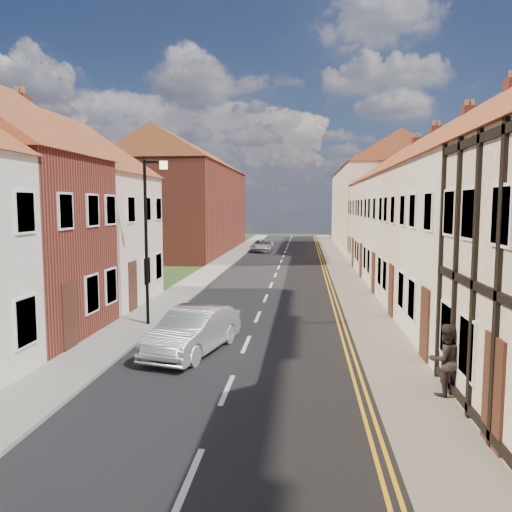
{
  "coord_description": "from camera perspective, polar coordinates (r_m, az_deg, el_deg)",
  "views": [
    {
      "loc": [
        1.85,
        2.36,
        4.51
      ],
      "look_at": [
        -0.23,
        23.57,
        2.32
      ],
      "focal_mm": 35.0,
      "sensor_mm": 36.0,
      "label": 1
    }
  ],
  "objects": [
    {
      "name": "road",
      "position": [
        28.06,
        1.74,
        -3.35
      ],
      "size": [
        7.0,
        90.0,
        0.02
      ],
      "primitive_type": "cube",
      "color": "black",
      "rests_on": "ground"
    },
    {
      "name": "pavement_left",
      "position": [
        28.68,
        -7.08,
        -3.09
      ],
      "size": [
        1.8,
        90.0,
        0.12
      ],
      "primitive_type": "cube",
      "color": "gray",
      "rests_on": "ground"
    },
    {
      "name": "pavement_right",
      "position": [
        28.11,
        10.74,
        -3.34
      ],
      "size": [
        1.8,
        90.0,
        0.12
      ],
      "primitive_type": "cube",
      "color": "gray",
      "rests_on": "ground"
    },
    {
      "name": "cottage_r_cream_mid",
      "position": [
        22.41,
        25.12,
        5.25
      ],
      "size": [
        8.3,
        5.2,
        9.0
      ],
      "color": "white",
      "rests_on": "ground"
    },
    {
      "name": "cottage_r_pink",
      "position": [
        27.56,
        21.37,
        5.4
      ],
      "size": [
        8.3,
        6.0,
        9.0
      ],
      "color": "white",
      "rests_on": "ground"
    },
    {
      "name": "cottage_r_white_far",
      "position": [
        32.79,
        18.81,
        5.51
      ],
      "size": [
        8.3,
        5.2,
        9.0
      ],
      "color": "beige",
      "rests_on": "ground"
    },
    {
      "name": "cottage_r_cream_far",
      "position": [
        38.07,
        16.96,
        5.57
      ],
      "size": [
        8.3,
        6.0,
        9.0
      ],
      "color": "white",
      "rests_on": "ground"
    },
    {
      "name": "cottage_l_pink",
      "position": [
        24.21,
        -21.93,
        5.13
      ],
      "size": [
        8.3,
        6.3,
        8.8
      ],
      "color": "beige",
      "rests_on": "ground"
    },
    {
      "name": "block_right_far",
      "position": [
        53.17,
        13.74,
        6.55
      ],
      "size": [
        8.3,
        24.2,
        10.5
      ],
      "color": "white",
      "rests_on": "ground"
    },
    {
      "name": "block_left_far",
      "position": [
        48.93,
        -7.63,
        6.74
      ],
      "size": [
        8.3,
        24.2,
        10.5
      ],
      "color": "maroon",
      "rests_on": "ground"
    },
    {
      "name": "lamppost",
      "position": [
        18.55,
        -12.21,
        2.75
      ],
      "size": [
        0.88,
        0.15,
        6.0
      ],
      "color": "black",
      "rests_on": "pavement_left"
    },
    {
      "name": "car_mid",
      "position": [
        15.45,
        -7.19,
        -8.48
      ],
      "size": [
        2.44,
        4.42,
        1.38
      ],
      "primitive_type": "imported",
      "rotation": [
        0.0,
        0.0,
        -0.25
      ],
      "color": "#9B9DA2",
      "rests_on": "ground"
    },
    {
      "name": "car_distant",
      "position": [
        47.97,
        0.71,
        1.18
      ],
      "size": [
        2.03,
        4.28,
        1.18
      ],
      "primitive_type": "imported",
      "rotation": [
        0.0,
        0.0,
        -0.02
      ],
      "color": "#A6A7AE",
      "rests_on": "ground"
    },
    {
      "name": "pedestrian_right",
      "position": [
        12.5,
        20.8,
        -11.01
      ],
      "size": [
        0.95,
        0.82,
        1.68
      ],
      "primitive_type": "imported",
      "rotation": [
        0.0,
        0.0,
        3.4
      ],
      "color": "#2B2322",
      "rests_on": "pavement_right"
    }
  ]
}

